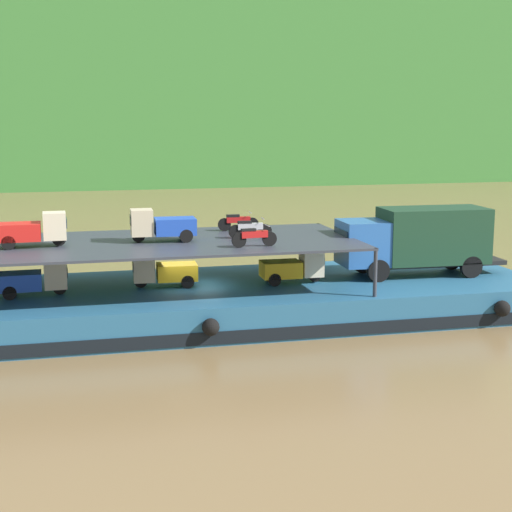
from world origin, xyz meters
The scene contains 13 objects.
ground_plane centered at (0.00, 0.00, 0.00)m, with size 400.00×400.00×0.00m, color brown.
hillside_far_bank centered at (0.00, 76.12, 16.94)m, with size 144.05×31.03×30.08m.
cargo_barge centered at (0.00, -0.02, 0.75)m, with size 30.74×8.94×1.50m.
covered_lorry centered at (10.39, -0.11, 3.19)m, with size 7.91×2.50×3.10m.
cargo_rack centered at (-3.80, 0.00, 3.44)m, with size 21.54×7.60×2.00m.
mini_truck_lower_aft centered at (-6.52, -0.27, 2.19)m, with size 2.77×1.25×1.38m.
mini_truck_lower_mid centered at (-1.19, 0.19, 2.19)m, with size 2.79×1.28×1.38m.
mini_truck_lower_fore centered at (4.43, -0.34, 2.19)m, with size 2.76×1.23×1.38m.
mini_truck_upper_mid centered at (-6.47, -0.13, 4.19)m, with size 2.76×1.23×1.38m.
mini_truck_upper_fore centered at (-1.25, 0.01, 4.19)m, with size 2.77×1.25×1.38m.
motorcycle_upper_port centered at (2.19, -2.28, 3.93)m, with size 1.90×0.55×0.87m.
motorcycle_upper_centre centered at (2.56, 0.00, 3.93)m, with size 1.90×0.55×0.87m.
motorcycle_upper_stbd centered at (2.53, 2.28, 3.93)m, with size 1.90×0.55×0.87m.
Camera 1 is at (-5.09, -32.63, 8.73)m, focal length 54.86 mm.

